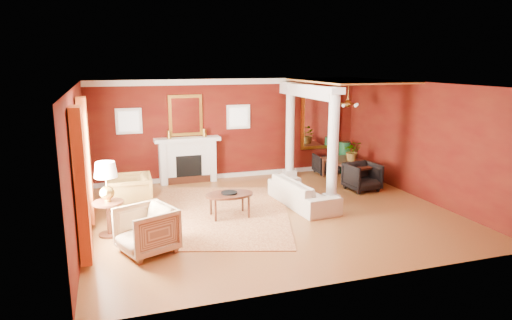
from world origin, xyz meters
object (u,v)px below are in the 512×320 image
object	(u,v)px
coffee_table	(229,196)
side_table	(107,187)
dining_table	(351,166)
armchair_leopard	(129,193)
sofa	(303,188)
armchair_stripe	(146,228)

from	to	relation	value
coffee_table	side_table	size ratio (longest dim) A/B	0.71
coffee_table	dining_table	distance (m)	4.46
armchair_leopard	dining_table	xyz separation A→B (m)	(6.17, 0.94, -0.02)
sofa	coffee_table	bearing A→B (deg)	92.61
side_table	dining_table	world-z (taller)	side_table
armchair_leopard	dining_table	world-z (taller)	armchair_leopard
sofa	armchair_leopard	size ratio (longest dim) A/B	2.18
armchair_leopard	coffee_table	xyz separation A→B (m)	(2.10, -0.88, -0.01)
side_table	coffee_table	bearing A→B (deg)	7.22
armchair_leopard	armchair_stripe	size ratio (longest dim) A/B	1.06
sofa	coffee_table	size ratio (longest dim) A/B	2.03
armchair_leopard	coffee_table	world-z (taller)	armchair_leopard
coffee_table	dining_table	xyz separation A→B (m)	(4.07, 1.82, -0.01)
armchair_stripe	side_table	size ratio (longest dim) A/B	0.62
side_table	dining_table	bearing A→B (deg)	17.95
armchair_leopard	dining_table	distance (m)	6.24
armchair_leopard	coffee_table	distance (m)	2.27
sofa	armchair_leopard	distance (m)	4.03
armchair_leopard	armchair_stripe	bearing A→B (deg)	6.48
sofa	dining_table	distance (m)	2.68
side_table	dining_table	xyz separation A→B (m)	(6.62, 2.14, -0.53)
sofa	armchair_stripe	size ratio (longest dim) A/B	2.32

